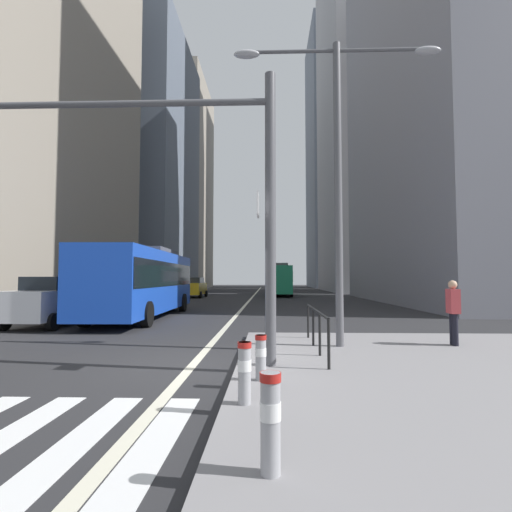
# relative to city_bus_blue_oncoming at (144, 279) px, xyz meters

# --- Properties ---
(ground_plane) EXTENTS (160.00, 160.00, 0.00)m
(ground_plane) POSITION_rel_city_bus_blue_oncoming_xyz_m (4.33, 10.12, -1.84)
(ground_plane) COLOR #28282B
(median_island) EXTENTS (9.00, 10.00, 0.15)m
(median_island) POSITION_rel_city_bus_blue_oncoming_xyz_m (9.83, -10.88, -1.76)
(median_island) COLOR gray
(median_island) RESTS_ON ground
(crosswalk_stripes) EXTENTS (6.75, 3.20, 0.01)m
(crosswalk_stripes) POSITION_rel_city_bus_blue_oncoming_xyz_m (3.33, -13.88, -1.83)
(crosswalk_stripes) COLOR silver
(crosswalk_stripes) RESTS_ON ground
(lane_centre_line) EXTENTS (0.20, 80.00, 0.01)m
(lane_centre_line) POSITION_rel_city_bus_blue_oncoming_xyz_m (4.33, 20.12, -1.83)
(lane_centre_line) COLOR beige
(lane_centre_line) RESTS_ON ground
(office_tower_left_near) EXTENTS (11.33, 21.15, 35.27)m
(office_tower_left_near) POSITION_rel_city_bus_blue_oncoming_xyz_m (-11.67, 6.22, 15.80)
(office_tower_left_near) COLOR gray
(office_tower_left_near) RESTS_ON ground
(office_tower_left_mid) EXTENTS (13.20, 19.90, 33.87)m
(office_tower_left_mid) POSITION_rel_city_bus_blue_oncoming_xyz_m (-11.67, 32.12, 15.10)
(office_tower_left_mid) COLOR slate
(office_tower_left_mid) RESTS_ON ground
(office_tower_left_far) EXTENTS (10.96, 20.05, 39.85)m
(office_tower_left_far) POSITION_rel_city_bus_blue_oncoming_xyz_m (-11.67, 55.71, 18.09)
(office_tower_left_far) COLOR gray
(office_tower_left_far) RESTS_ON ground
(office_tower_right_near) EXTENTS (13.17, 24.33, 36.90)m
(office_tower_right_near) POSITION_rel_city_bus_blue_oncoming_xyz_m (21.33, 12.07, 16.62)
(office_tower_right_near) COLOR gray
(office_tower_right_near) RESTS_ON ground
(office_tower_right_mid) EXTENTS (13.92, 20.15, 52.60)m
(office_tower_right_mid) POSITION_rel_city_bus_blue_oncoming_xyz_m (21.33, 38.45, 24.47)
(office_tower_right_mid) COLOR #9E9EA3
(office_tower_right_mid) RESTS_ON ground
(office_tower_right_far) EXTENTS (13.78, 17.55, 52.86)m
(office_tower_right_far) POSITION_rel_city_bus_blue_oncoming_xyz_m (21.33, 61.29, 24.60)
(office_tower_right_far) COLOR slate
(office_tower_right_far) RESTS_ON ground
(city_bus_blue_oncoming) EXTENTS (2.91, 11.09, 3.40)m
(city_bus_blue_oncoming) POSITION_rel_city_bus_blue_oncoming_xyz_m (0.00, 0.00, 0.00)
(city_bus_blue_oncoming) COLOR blue
(city_bus_blue_oncoming) RESTS_ON ground
(sedan_white_oncoming) EXTENTS (2.14, 4.35, 1.94)m
(sedan_white_oncoming) POSITION_rel_city_bus_blue_oncoming_xyz_m (-2.62, -3.15, -0.85)
(sedan_white_oncoming) COLOR silver
(sedan_white_oncoming) RESTS_ON ground
(city_bus_red_receding) EXTENTS (2.77, 11.10, 3.40)m
(city_bus_red_receding) POSITION_rel_city_bus_blue_oncoming_xyz_m (7.03, 23.89, 0.00)
(city_bus_red_receding) COLOR #198456
(city_bus_red_receding) RESTS_ON ground
(car_oncoming_mid) EXTENTS (2.07, 4.54, 1.94)m
(car_oncoming_mid) POSITION_rel_city_bus_blue_oncoming_xyz_m (-1.32, 19.45, -0.85)
(car_oncoming_mid) COLOR gold
(car_oncoming_mid) RESTS_ON ground
(car_receding_near) EXTENTS (2.08, 4.12, 1.94)m
(car_receding_near) POSITION_rel_city_bus_blue_oncoming_xyz_m (7.84, 40.57, -0.85)
(car_receding_near) COLOR maroon
(car_receding_near) RESTS_ON ground
(traffic_signal_gantry) EXTENTS (7.23, 0.65, 6.00)m
(traffic_signal_gantry) POSITION_rel_city_bus_blue_oncoming_xyz_m (3.56, -10.56, 2.33)
(traffic_signal_gantry) COLOR #515156
(traffic_signal_gantry) RESTS_ON median_island
(street_lamp_post) EXTENTS (5.50, 0.32, 8.00)m
(street_lamp_post) POSITION_rel_city_bus_blue_oncoming_xyz_m (7.80, -8.32, 3.45)
(street_lamp_post) COLOR #56565B
(street_lamp_post) RESTS_ON median_island
(bollard_front) EXTENTS (0.20, 0.20, 0.89)m
(bollard_front) POSITION_rel_city_bus_blue_oncoming_xyz_m (6.00, -14.88, -1.19)
(bollard_front) COLOR #99999E
(bollard_front) RESTS_ON median_island
(bollard_left) EXTENTS (0.20, 0.20, 0.85)m
(bollard_left) POSITION_rel_city_bus_blue_oncoming_xyz_m (5.65, -12.96, -1.21)
(bollard_left) COLOR #99999E
(bollard_left) RESTS_ON median_island
(bollard_right) EXTENTS (0.20, 0.20, 0.76)m
(bollard_right) POSITION_rel_city_bus_blue_oncoming_xyz_m (5.85, -11.70, -1.26)
(bollard_right) COLOR #99999E
(bollard_right) RESTS_ON median_island
(pedestrian_railing) EXTENTS (0.06, 4.01, 0.98)m
(pedestrian_railing) POSITION_rel_city_bus_blue_oncoming_xyz_m (7.13, -8.89, -0.97)
(pedestrian_railing) COLOR black
(pedestrian_railing) RESTS_ON median_island
(pedestrian_waiting) EXTENTS (0.26, 0.39, 1.68)m
(pedestrian_waiting) POSITION_rel_city_bus_blue_oncoming_xyz_m (10.78, -8.09, -0.75)
(pedestrian_waiting) COLOR black
(pedestrian_waiting) RESTS_ON median_island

